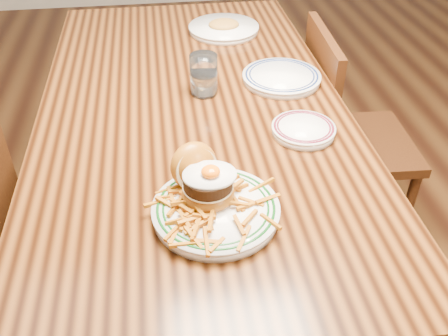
{
  "coord_description": "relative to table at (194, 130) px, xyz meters",
  "views": [
    {
      "loc": [
        -0.08,
        -1.22,
        1.46
      ],
      "look_at": [
        0.03,
        -0.43,
        0.85
      ],
      "focal_mm": 40.0,
      "sensor_mm": 36.0,
      "label": 1
    }
  ],
  "objects": [
    {
      "name": "side_plate",
      "position": [
        0.27,
        -0.19,
        0.1
      ],
      "size": [
        0.16,
        0.16,
        0.02
      ],
      "rotation": [
        0.0,
        0.0,
        -0.01
      ],
      "color": "white",
      "rests_on": "table"
    },
    {
      "name": "main_plate",
      "position": [
        0.0,
        -0.45,
        0.12
      ],
      "size": [
        0.27,
        0.28,
        0.13
      ],
      "rotation": [
        0.0,
        0.0,
        0.38
      ],
      "color": "white",
      "rests_on": "table"
    },
    {
      "name": "table",
      "position": [
        0.0,
        0.0,
        0.0
      ],
      "size": [
        0.85,
        1.6,
        0.75
      ],
      "color": "black",
      "rests_on": "floor"
    },
    {
      "name": "chair_right",
      "position": [
        0.56,
        0.22,
        -0.21
      ],
      "size": [
        0.41,
        0.41,
        0.84
      ],
      "rotation": [
        0.0,
        0.0,
        3.09
      ],
      "color": "#381E0B",
      "rests_on": "floor"
    },
    {
      "name": "water_glass",
      "position": [
        0.04,
        0.06,
        0.14
      ],
      "size": [
        0.08,
        0.08,
        0.12
      ],
      "color": "white",
      "rests_on": "table"
    },
    {
      "name": "floor",
      "position": [
        0.0,
        0.0,
        -0.66
      ],
      "size": [
        6.0,
        6.0,
        0.0
      ],
      "primitive_type": "plane",
      "color": "black",
      "rests_on": "ground"
    },
    {
      "name": "rear_plate",
      "position": [
        0.28,
        0.09,
        0.1
      ],
      "size": [
        0.24,
        0.24,
        0.03
      ],
      "rotation": [
        0.0,
        0.0,
        -0.31
      ],
      "color": "white",
      "rests_on": "table"
    },
    {
      "name": "far_plate",
      "position": [
        0.16,
        0.49,
        0.1
      ],
      "size": [
        0.25,
        0.25,
        0.05
      ],
      "rotation": [
        0.0,
        0.0,
        0.02
      ],
      "color": "white",
      "rests_on": "table"
    }
  ]
}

